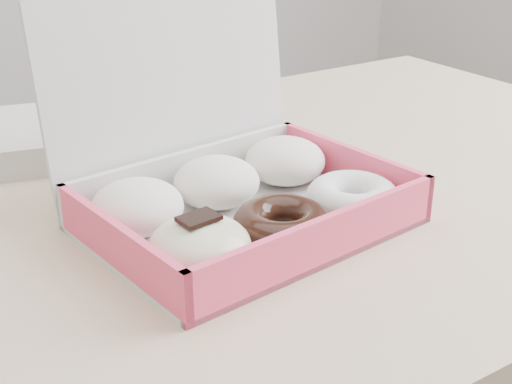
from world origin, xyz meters
TOP-DOWN VIEW (x-y plane):
  - table at (0.00, 0.00)m, footprint 1.20×0.80m
  - donut_box at (-0.11, -0.07)m, footprint 0.35×0.31m
  - newspapers at (-0.22, 0.26)m, footprint 0.29×0.26m

SIDE VIEW (x-z plane):
  - table at x=0.00m, z-range 0.30..1.05m
  - newspapers at x=-0.22m, z-range 0.75..0.79m
  - donut_box at x=-0.11m, z-range 0.67..0.91m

